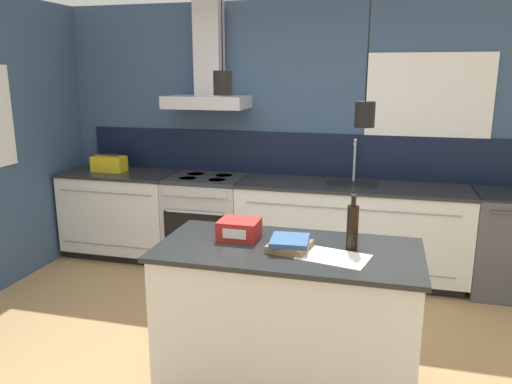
# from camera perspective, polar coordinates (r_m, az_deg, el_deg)

# --- Properties ---
(ground_plane) EXTENTS (16.00, 16.00, 0.00)m
(ground_plane) POSITION_cam_1_polar(r_m,az_deg,el_deg) (3.59, -2.17, -18.91)
(ground_plane) COLOR tan
(ground_plane) RESTS_ON ground
(wall_back) EXTENTS (5.60, 2.21, 2.60)m
(wall_back) POSITION_cam_1_polar(r_m,az_deg,el_deg) (5.02, 3.80, 6.99)
(wall_back) COLOR #354C6B
(wall_back) RESTS_ON ground_plane
(counter_run_left) EXTENTS (1.18, 0.64, 0.91)m
(counter_run_left) POSITION_cam_1_polar(r_m,az_deg,el_deg) (5.51, -15.01, -2.35)
(counter_run_left) COLOR black
(counter_run_left) RESTS_ON ground_plane
(counter_run_sink) EXTENTS (2.14, 0.64, 1.32)m
(counter_run_sink) POSITION_cam_1_polar(r_m,az_deg,el_deg) (4.83, 10.70, -4.36)
(counter_run_sink) COLOR black
(counter_run_sink) RESTS_ON ground_plane
(oven_range) EXTENTS (0.75, 0.66, 0.91)m
(oven_range) POSITION_cam_1_polar(r_m,az_deg,el_deg) (5.11, -5.63, -3.25)
(oven_range) COLOR #B5B5BA
(oven_range) RESTS_ON ground_plane
(dishwasher) EXTENTS (0.62, 0.65, 0.91)m
(dishwasher) POSITION_cam_1_polar(r_m,az_deg,el_deg) (4.94, 26.84, -5.29)
(dishwasher) COLOR #4C4C51
(dishwasher) RESTS_ON ground_plane
(kitchen_island) EXTENTS (1.57, 0.77, 0.91)m
(kitchen_island) POSITION_cam_1_polar(r_m,az_deg,el_deg) (3.18, 3.55, -14.01)
(kitchen_island) COLOR black
(kitchen_island) RESTS_ON ground_plane
(bottle_on_island) EXTENTS (0.07, 0.07, 0.33)m
(bottle_on_island) POSITION_cam_1_polar(r_m,az_deg,el_deg) (2.97, 10.97, -3.89)
(bottle_on_island) COLOR black
(bottle_on_island) RESTS_ON kitchen_island
(book_stack) EXTENTS (0.26, 0.28, 0.07)m
(book_stack) POSITION_cam_1_polar(r_m,az_deg,el_deg) (2.95, 3.88, -5.94)
(book_stack) COLOR olive
(book_stack) RESTS_ON kitchen_island
(red_supply_box) EXTENTS (0.25, 0.22, 0.12)m
(red_supply_box) POSITION_cam_1_polar(r_m,az_deg,el_deg) (3.14, -1.93, -4.24)
(red_supply_box) COLOR red
(red_supply_box) RESTS_ON kitchen_island
(paper_pile) EXTENTS (0.43, 0.33, 0.01)m
(paper_pile) POSITION_cam_1_polar(r_m,az_deg,el_deg) (2.87, 8.86, -7.37)
(paper_pile) COLOR silver
(paper_pile) RESTS_ON kitchen_island
(yellow_toolbox) EXTENTS (0.34, 0.18, 0.19)m
(yellow_toolbox) POSITION_cam_1_polar(r_m,az_deg,el_deg) (5.45, -16.43, 3.11)
(yellow_toolbox) COLOR gold
(yellow_toolbox) RESTS_ON counter_run_left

